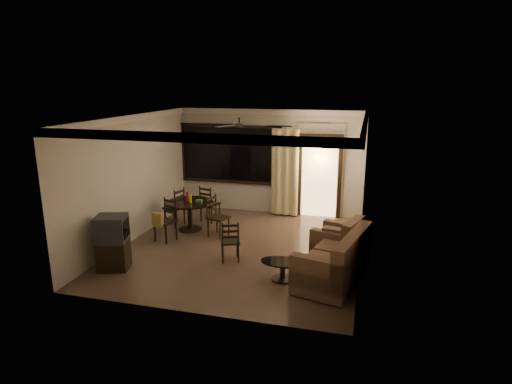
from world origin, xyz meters
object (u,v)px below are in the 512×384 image
(dining_table, at_px, (190,208))
(tv_cabinet, at_px, (113,242))
(dining_chair_east, at_px, (218,224))
(sofa, at_px, (336,263))
(dining_chair_south, at_px, (165,228))
(armchair, at_px, (339,243))
(side_chair, at_px, (230,248))
(dining_chair_west, at_px, (175,214))
(coffee_table, at_px, (283,267))
(dining_chair_north, at_px, (210,210))

(dining_table, relative_size, tv_cabinet, 1.07)
(dining_chair_east, bearing_deg, tv_cabinet, 165.58)
(sofa, bearing_deg, dining_chair_east, 163.24)
(dining_table, xyz_separation_m, dining_chair_east, (0.80, -0.24, -0.28))
(dining_chair_south, xyz_separation_m, armchair, (3.87, -0.06, 0.05))
(side_chair, bearing_deg, dining_chair_west, -62.26)
(dining_chair_south, relative_size, tv_cabinet, 0.90)
(armchair, bearing_deg, dining_chair_west, -177.91)
(coffee_table, bearing_deg, dining_table, 142.31)
(dining_chair_west, height_order, armchair, dining_chair_west)
(dining_chair_west, distance_m, dining_chair_north, 0.90)
(dining_chair_north, relative_size, armchair, 0.90)
(armchair, distance_m, side_chair, 2.20)
(dining_chair_west, bearing_deg, dining_chair_north, 141.38)
(dining_chair_north, height_order, sofa, sofa)
(armchair, bearing_deg, dining_table, -176.43)
(tv_cabinet, xyz_separation_m, sofa, (4.16, 0.50, -0.16))
(dining_chair_north, distance_m, sofa, 4.34)
(dining_chair_east, xyz_separation_m, armchair, (2.82, -0.64, 0.07))
(dining_chair_south, bearing_deg, dining_chair_east, 45.70)
(dining_chair_north, xyz_separation_m, armchair, (3.40, -1.63, 0.07))
(dining_chair_west, relative_size, tv_cabinet, 0.90)
(dining_chair_south, bearing_deg, coffee_table, -6.48)
(coffee_table, bearing_deg, dining_chair_west, 144.13)
(armchair, distance_m, coffee_table, 1.52)
(sofa, height_order, side_chair, sofa)
(dining_table, xyz_separation_m, sofa, (3.64, -1.93, -0.19))
(armchair, bearing_deg, side_chair, -146.20)
(coffee_table, bearing_deg, armchair, 52.59)
(dining_chair_south, height_order, armchair, dining_chair_south)
(dining_table, bearing_deg, dining_chair_east, -16.81)
(dining_chair_south, height_order, tv_cabinet, tv_cabinet)
(dining_chair_north, bearing_deg, armchair, 171.07)
(dining_chair_west, bearing_deg, coffee_table, 70.85)
(dining_chair_north, distance_m, tv_cabinet, 3.29)
(dining_table, distance_m, side_chair, 2.16)
(tv_cabinet, bearing_deg, coffee_table, -10.46)
(dining_chair_south, relative_size, dining_chair_north, 1.00)
(dining_table, relative_size, coffee_table, 1.40)
(dining_table, distance_m, dining_chair_east, 0.88)
(dining_chair_north, bearing_deg, sofa, 158.50)
(dining_table, xyz_separation_m, armchair, (3.62, -0.88, -0.21))
(dining_chair_east, xyz_separation_m, dining_chair_north, (-0.57, 0.99, 0.00))
(tv_cabinet, xyz_separation_m, armchair, (4.15, 1.56, -0.18))
(dining_chair_west, relative_size, coffee_table, 1.18)
(dining_table, relative_size, armchair, 1.07)
(dining_table, distance_m, tv_cabinet, 2.49)
(sofa, relative_size, coffee_table, 2.38)
(sofa, bearing_deg, dining_chair_north, 155.84)
(armchair, relative_size, coffee_table, 1.31)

